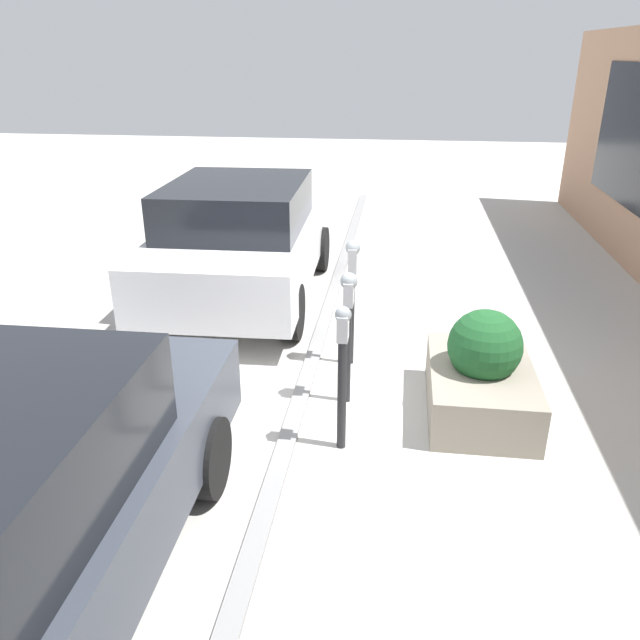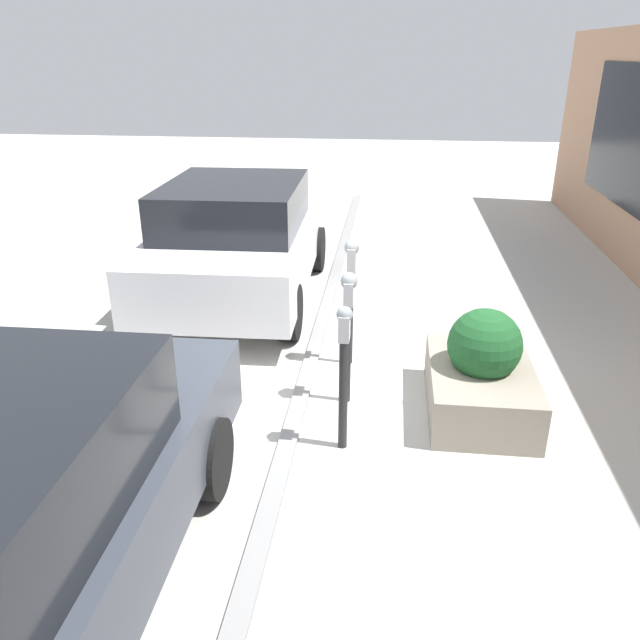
{
  "view_description": "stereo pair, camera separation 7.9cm",
  "coord_description": "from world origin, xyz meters",
  "px_view_note": "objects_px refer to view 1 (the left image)",
  "views": [
    {
      "loc": [
        -5.34,
        -0.81,
        3.19
      ],
      "look_at": [
        0.0,
        -0.11,
        0.87
      ],
      "focal_mm": 35.0,
      "sensor_mm": 36.0,
      "label": 1
    },
    {
      "loc": [
        -5.35,
        -0.73,
        3.19
      ],
      "look_at": [
        0.0,
        -0.11,
        0.87
      ],
      "focal_mm": 35.0,
      "sensor_mm": 36.0,
      "label": 2
    }
  ],
  "objects_px": {
    "parking_meter_second": "(348,311)",
    "parking_meter_middle": "(352,277)",
    "planter_box": "(481,376)",
    "parking_meter_nearest": "(342,362)",
    "parked_car_middle": "(241,239)"
  },
  "relations": [
    {
      "from": "parking_meter_second",
      "to": "parking_meter_middle",
      "type": "height_order",
      "value": "parking_meter_middle"
    },
    {
      "from": "parking_meter_second",
      "to": "planter_box",
      "type": "bearing_deg",
      "value": -91.31
    },
    {
      "from": "planter_box",
      "to": "parking_meter_second",
      "type": "bearing_deg",
      "value": 88.69
    },
    {
      "from": "planter_box",
      "to": "parking_meter_nearest",
      "type": "bearing_deg",
      "value": 121.16
    },
    {
      "from": "planter_box",
      "to": "parked_car_middle",
      "type": "distance_m",
      "value": 4.01
    },
    {
      "from": "parking_meter_middle",
      "to": "planter_box",
      "type": "xyz_separation_m",
      "value": [
        -0.85,
        -1.3,
        -0.63
      ]
    },
    {
      "from": "parking_meter_nearest",
      "to": "parked_car_middle",
      "type": "height_order",
      "value": "parked_car_middle"
    },
    {
      "from": "parking_meter_nearest",
      "to": "parking_meter_middle",
      "type": "distance_m",
      "value": 1.62
    },
    {
      "from": "parking_meter_nearest",
      "to": "parking_meter_middle",
      "type": "height_order",
      "value": "parking_meter_middle"
    },
    {
      "from": "parking_meter_middle",
      "to": "parked_car_middle",
      "type": "height_order",
      "value": "parked_car_middle"
    },
    {
      "from": "planter_box",
      "to": "parked_car_middle",
      "type": "height_order",
      "value": "parked_car_middle"
    },
    {
      "from": "parking_meter_second",
      "to": "planter_box",
      "type": "distance_m",
      "value": 1.4
    },
    {
      "from": "parking_meter_nearest",
      "to": "parked_car_middle",
      "type": "distance_m",
      "value": 3.82
    },
    {
      "from": "parking_meter_second",
      "to": "planter_box",
      "type": "height_order",
      "value": "parking_meter_second"
    },
    {
      "from": "parking_meter_nearest",
      "to": "parked_car_middle",
      "type": "relative_size",
      "value": 0.31
    }
  ]
}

